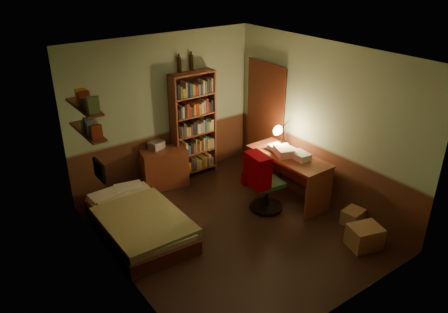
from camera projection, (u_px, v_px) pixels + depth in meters
floor at (234, 228)px, 6.59m from camera, size 3.50×4.00×0.02m
ceiling at (236, 55)px, 5.46m from camera, size 3.50×4.00×0.02m
wall_back at (164, 110)px, 7.50m from camera, size 3.50×0.02×2.60m
wall_left at (115, 186)px, 5.09m from camera, size 0.02×4.00×2.60m
wall_right at (322, 123)px, 6.96m from camera, size 0.02×4.00×2.60m
wall_front at (351, 214)px, 4.56m from camera, size 3.50×0.02×2.60m
doorway at (266, 118)px, 8.02m from camera, size 0.06×0.90×2.00m
door_trim at (265, 118)px, 8.00m from camera, size 0.02×0.98×2.08m
bed at (138, 215)px, 6.39m from camera, size 1.13×1.97×0.57m
dresser at (164, 168)px, 7.63m from camera, size 0.84×0.53×0.69m
mini_stereo at (156, 145)px, 7.51m from camera, size 0.29×0.26×0.13m
bookshelf at (194, 125)px, 7.78m from camera, size 0.83×0.28×1.93m
bottle_left at (179, 65)px, 7.30m from camera, size 0.09×0.09×0.26m
bottle_right at (191, 63)px, 7.43m from camera, size 0.08×0.08×0.26m
desk at (287, 176)px, 7.26m from camera, size 0.62×1.46×0.78m
paper_stack at (284, 151)px, 7.06m from camera, size 0.35×0.40×0.13m
desk_lamp at (285, 127)px, 7.41m from camera, size 0.20×0.20×0.59m
office_chair at (267, 181)px, 6.87m from camera, size 0.54×0.48×1.00m
red_jacket at (266, 145)px, 6.26m from camera, size 0.36×0.49×0.52m
wall_shelf_lower at (88, 132)px, 5.83m from camera, size 0.20×0.90×0.03m
wall_shelf_upper at (84, 107)px, 5.68m from camera, size 0.20×0.90×0.03m
framed_picture at (99, 170)px, 5.58m from camera, size 0.04×0.32×0.26m
cardboard_box_a at (365, 237)px, 6.11m from camera, size 0.52×0.46×0.33m
cardboard_box_b at (353, 216)px, 6.66m from camera, size 0.36×0.31×0.23m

